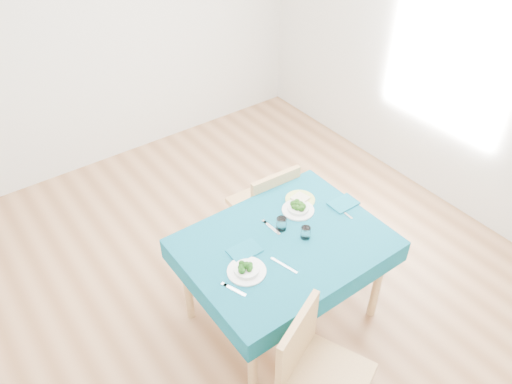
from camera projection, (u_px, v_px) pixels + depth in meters
room_shell at (256, 132)px, 3.19m from camera, size 4.02×4.52×2.73m
table at (283, 280)px, 3.49m from camera, size 1.31×0.99×0.76m
chair_near at (329, 366)px, 2.77m from camera, size 0.60×0.63×1.12m
chair_far at (261, 195)px, 3.98m from camera, size 0.45×0.49×1.06m
bowl_near at (247, 268)px, 3.02m from camera, size 0.24×0.24×0.07m
bowl_far at (298, 207)px, 3.47m from camera, size 0.23×0.23×0.07m
fork_near at (235, 290)px, 2.94m from camera, size 0.08×0.16×0.00m
knife_near at (284, 265)px, 3.09m from camera, size 0.06×0.20×0.00m
fork_far at (272, 228)px, 3.35m from camera, size 0.03×0.17×0.00m
knife_far at (341, 210)px, 3.49m from camera, size 0.02×0.22×0.00m
napkin_near at (245, 251)px, 3.18m from camera, size 0.21×0.15×0.01m
napkin_far at (343, 203)px, 3.54m from camera, size 0.20×0.14×0.01m
tumbler_center at (281, 224)px, 3.32m from camera, size 0.07×0.07×0.09m
tumbler_side at (306, 233)px, 3.26m from camera, size 0.07×0.07×0.08m
side_plate at (300, 200)px, 3.58m from camera, size 0.21×0.21×0.01m
bread_slice at (300, 198)px, 3.57m from camera, size 0.12×0.12×0.02m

